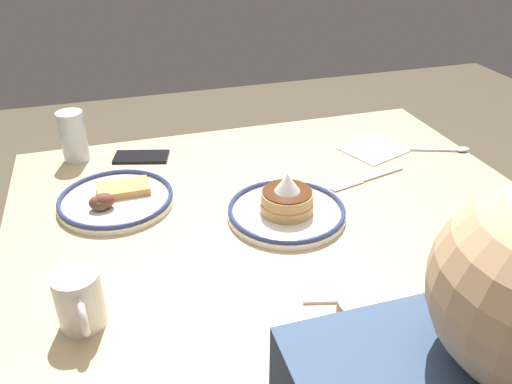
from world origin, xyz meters
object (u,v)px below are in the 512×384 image
object	(u,v)px
drinking_glass	(74,139)
cell_phone	(141,157)
plate_center_pancakes	(116,199)
butter_knife	(368,178)
coffee_mug	(80,300)
fork_far	(359,299)
tea_spoon	(446,149)
plate_near_main	(287,207)
paper_napkin	(373,150)

from	to	relation	value
drinking_glass	cell_phone	bearing A→B (deg)	165.75
plate_center_pancakes	butter_knife	xyz separation A→B (m)	(-0.61, 0.06, -0.01)
coffee_mug	butter_knife	world-z (taller)	coffee_mug
cell_phone	fork_far	size ratio (longest dim) A/B	0.74
drinking_glass	butter_knife	world-z (taller)	drinking_glass
drinking_glass	tea_spoon	bearing A→B (deg)	166.08
plate_near_main	paper_napkin	distance (m)	0.42
cell_phone	butter_knife	distance (m)	0.60
plate_near_main	butter_knife	xyz separation A→B (m)	(-0.25, -0.10, -0.02)
plate_near_main	drinking_glass	bearing A→B (deg)	-44.05
tea_spoon	drinking_glass	bearing A→B (deg)	-13.92
fork_far	tea_spoon	bearing A→B (deg)	-136.77
coffee_mug	cell_phone	size ratio (longest dim) A/B	0.77
coffee_mug	drinking_glass	size ratio (longest dim) A/B	0.83
plate_center_pancakes	paper_napkin	world-z (taller)	plate_center_pancakes
fork_far	paper_napkin	bearing A→B (deg)	-120.19
paper_napkin	tea_spoon	bearing A→B (deg)	162.06
plate_center_pancakes	tea_spoon	distance (m)	0.89
plate_near_main	plate_center_pancakes	distance (m)	0.39
plate_near_main	butter_knife	world-z (taller)	plate_near_main
plate_near_main	tea_spoon	xyz separation A→B (m)	(-0.54, -0.18, -0.02)
plate_center_pancakes	butter_knife	distance (m)	0.61
plate_near_main	fork_far	bearing A→B (deg)	95.85
coffee_mug	cell_phone	world-z (taller)	coffee_mug
fork_far	drinking_glass	bearing A→B (deg)	-56.81
cell_phone	butter_knife	world-z (taller)	cell_phone
plate_near_main	coffee_mug	xyz separation A→B (m)	(0.43, 0.21, 0.03)
drinking_glass	fork_far	xyz separation A→B (m)	(-0.47, 0.72, -0.06)
coffee_mug	cell_phone	xyz separation A→B (m)	(-0.16, -0.60, -0.05)
tea_spoon	plate_near_main	bearing A→B (deg)	18.87
fork_far	tea_spoon	world-z (taller)	tea_spoon
cell_phone	paper_napkin	xyz separation A→B (m)	(-0.62, 0.14, -0.00)
drinking_glass	cell_phone	world-z (taller)	drinking_glass
drinking_glass	cell_phone	size ratio (longest dim) A/B	0.94
butter_knife	coffee_mug	bearing A→B (deg)	24.40
butter_knife	tea_spoon	bearing A→B (deg)	-163.45
plate_near_main	drinking_glass	size ratio (longest dim) A/B	1.94
coffee_mug	cell_phone	bearing A→B (deg)	-104.73
drinking_glass	fork_far	size ratio (longest dim) A/B	0.69
fork_far	butter_knife	distance (m)	0.45
cell_phone	tea_spoon	distance (m)	0.84
paper_napkin	plate_center_pancakes	bearing A→B (deg)	6.86
coffee_mug	tea_spoon	bearing A→B (deg)	-157.83
plate_center_pancakes	tea_spoon	world-z (taller)	plate_center_pancakes
plate_near_main	plate_center_pancakes	bearing A→B (deg)	-24.45
plate_center_pancakes	cell_phone	size ratio (longest dim) A/B	1.82
tea_spoon	paper_napkin	bearing A→B (deg)	-17.94
cell_phone	fork_far	bearing A→B (deg)	129.70
drinking_glass	paper_napkin	size ratio (longest dim) A/B	0.90
drinking_glass	tea_spoon	size ratio (longest dim) A/B	0.77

